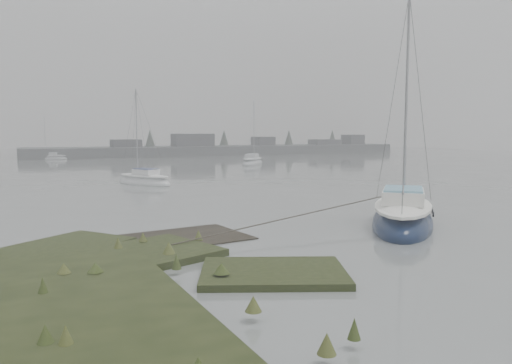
% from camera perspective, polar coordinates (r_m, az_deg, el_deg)
% --- Properties ---
extents(ground, '(160.00, 160.00, 0.00)m').
position_cam_1_polar(ground, '(41.43, -19.23, 0.53)').
color(ground, slate).
rests_on(ground, ground).
extents(far_shoreline, '(60.00, 8.00, 4.15)m').
position_cam_1_polar(far_shoreline, '(79.63, -2.80, 3.78)').
color(far_shoreline, '#4C4F51').
rests_on(far_shoreline, ground).
extents(sailboat_main, '(6.19, 6.34, 9.42)m').
position_cam_1_polar(sailboat_main, '(19.51, 16.41, -4.01)').
color(sailboat_main, '#0C1833').
rests_on(sailboat_main, ground).
extents(sailboat_white, '(3.63, 5.14, 6.96)m').
position_cam_1_polar(sailboat_white, '(34.63, -12.68, 0.11)').
color(sailboat_white, silver).
rests_on(sailboat_white, ground).
extents(sailboat_far_b, '(4.83, 5.20, 7.55)m').
position_cam_1_polar(sailboat_far_b, '(54.83, -0.42, 2.28)').
color(sailboat_far_b, '#B4B9BE').
rests_on(sailboat_far_b, ground).
extents(sailboat_far_c, '(4.60, 3.35, 6.25)m').
position_cam_1_polar(sailboat_far_c, '(69.63, -22.45, 2.54)').
color(sailboat_far_c, '#A7ABB1').
rests_on(sailboat_far_c, ground).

